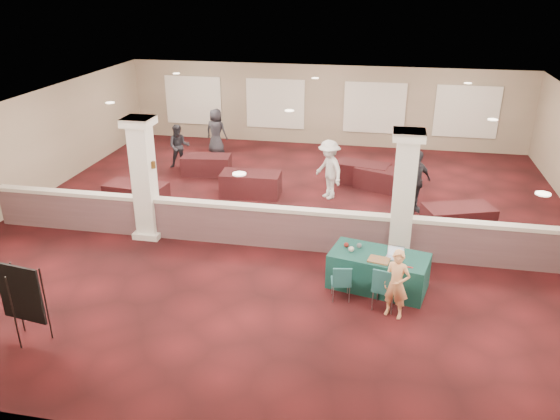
% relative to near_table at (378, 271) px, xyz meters
% --- Properties ---
extents(ground, '(16.00, 16.00, 0.00)m').
position_rel_near_table_xyz_m(ground, '(-2.55, 3.00, -0.40)').
color(ground, '#411012').
rests_on(ground, ground).
extents(wall_back, '(16.00, 0.04, 3.20)m').
position_rel_near_table_xyz_m(wall_back, '(-2.55, 11.00, 1.20)').
color(wall_back, '#85735B').
rests_on(wall_back, ground).
extents(wall_front, '(16.00, 0.04, 3.20)m').
position_rel_near_table_xyz_m(wall_front, '(-2.55, -5.00, 1.20)').
color(wall_front, '#85735B').
rests_on(wall_front, ground).
extents(wall_left, '(0.04, 16.00, 3.20)m').
position_rel_near_table_xyz_m(wall_left, '(-10.55, 3.00, 1.20)').
color(wall_left, '#85735B').
rests_on(wall_left, ground).
extents(ceiling, '(16.00, 16.00, 0.02)m').
position_rel_near_table_xyz_m(ceiling, '(-2.55, 3.00, 2.80)').
color(ceiling, white).
rests_on(ceiling, wall_back).
extents(partition_wall, '(15.60, 0.28, 1.10)m').
position_rel_near_table_xyz_m(partition_wall, '(-2.55, 1.50, 0.16)').
color(partition_wall, brown).
rests_on(partition_wall, ground).
extents(column_left, '(0.72, 0.72, 3.20)m').
position_rel_near_table_xyz_m(column_left, '(-6.05, 1.50, 1.23)').
color(column_left, white).
rests_on(column_left, ground).
extents(column_right, '(0.72, 0.72, 3.20)m').
position_rel_near_table_xyz_m(column_right, '(0.45, 1.50, 1.23)').
color(column_right, white).
rests_on(column_right, ground).
extents(sconce_left, '(0.12, 0.12, 0.18)m').
position_rel_near_table_xyz_m(sconce_left, '(-6.33, 1.50, 1.60)').
color(sconce_left, brown).
rests_on(sconce_left, column_left).
extents(sconce_right, '(0.12, 0.12, 0.18)m').
position_rel_near_table_xyz_m(sconce_right, '(-5.77, 1.50, 1.60)').
color(sconce_right, brown).
rests_on(sconce_right, column_left).
extents(near_table, '(2.28, 1.48, 0.81)m').
position_rel_near_table_xyz_m(near_table, '(0.00, 0.00, 0.00)').
color(near_table, '#103C3B').
rests_on(near_table, ground).
extents(conf_chair_main, '(0.59, 0.59, 0.97)m').
position_rel_near_table_xyz_m(conf_chair_main, '(0.14, -0.90, 0.17)').
color(conf_chair_main, '#225F63').
rests_on(conf_chair_main, ground).
extents(conf_chair_side, '(0.48, 0.48, 0.82)m').
position_rel_near_table_xyz_m(conf_chair_side, '(-0.75, -0.69, 0.08)').
color(conf_chair_side, '#225F63').
rests_on(conf_chair_side, ground).
extents(easel_board, '(0.95, 0.52, 1.61)m').
position_rel_near_table_xyz_m(easel_board, '(-6.40, -3.25, 0.62)').
color(easel_board, black).
rests_on(easel_board, ground).
extents(woman, '(0.62, 0.51, 1.47)m').
position_rel_near_table_xyz_m(woman, '(0.36, -1.07, 0.33)').
color(woman, '#FFA96E').
rests_on(woman, ground).
extents(far_table_front_left, '(1.87, 1.06, 0.72)m').
position_rel_near_table_xyz_m(far_table_front_left, '(-7.22, 3.30, -0.04)').
color(far_table_front_left, black).
rests_on(far_table_front_left, ground).
extents(far_table_front_center, '(1.88, 1.00, 0.75)m').
position_rel_near_table_xyz_m(far_table_front_center, '(-4.09, 4.84, -0.03)').
color(far_table_front_center, black).
rests_on(far_table_front_center, ground).
extents(far_table_front_right, '(2.01, 1.47, 0.73)m').
position_rel_near_table_xyz_m(far_table_front_right, '(2.02, 3.30, -0.04)').
color(far_table_front_right, black).
rests_on(far_table_front_right, ground).
extents(far_table_back_left, '(1.73, 1.02, 0.67)m').
position_rel_near_table_xyz_m(far_table_back_left, '(-6.09, 6.51, -0.07)').
color(far_table_back_left, black).
rests_on(far_table_back_left, ground).
extents(far_table_back_center, '(1.87, 1.22, 0.70)m').
position_rel_near_table_xyz_m(far_table_back_center, '(-0.72, 6.63, -0.05)').
color(far_table_back_center, black).
rests_on(far_table_back_center, ground).
extents(far_table_back_right, '(1.88, 1.41, 0.68)m').
position_rel_near_table_xyz_m(far_table_back_right, '(-0.05, 6.20, -0.06)').
color(far_table_back_right, black).
rests_on(far_table_back_right, ground).
extents(attendee_a, '(0.85, 0.63, 1.58)m').
position_rel_near_table_xyz_m(attendee_a, '(-7.25, 7.00, 0.38)').
color(attendee_a, black).
rests_on(attendee_a, ground).
extents(attendee_b, '(1.18, 1.25, 1.85)m').
position_rel_near_table_xyz_m(attendee_b, '(-1.68, 5.11, 0.52)').
color(attendee_b, beige).
rests_on(attendee_b, ground).
extents(attendee_c, '(1.19, 1.06, 1.86)m').
position_rel_near_table_xyz_m(attendee_c, '(0.87, 4.50, 0.53)').
color(attendee_c, black).
rests_on(attendee_c, ground).
extents(attendee_d, '(0.94, 0.62, 1.75)m').
position_rel_near_table_xyz_m(attendee_d, '(-6.46, 8.93, 0.47)').
color(attendee_d, black).
rests_on(attendee_d, ground).
extents(laptop_base, '(0.41, 0.33, 0.02)m').
position_rel_near_table_xyz_m(laptop_base, '(0.31, -0.13, 0.41)').
color(laptop_base, '#BBBBC0').
rests_on(laptop_base, near_table).
extents(laptop_screen, '(0.36, 0.09, 0.24)m').
position_rel_near_table_xyz_m(laptop_screen, '(0.34, -0.00, 0.54)').
color(laptop_screen, '#BBBBC0').
rests_on(laptop_screen, near_table).
extents(screen_glow, '(0.32, 0.08, 0.21)m').
position_rel_near_table_xyz_m(screen_glow, '(0.34, -0.01, 0.53)').
color(screen_glow, silver).
rests_on(screen_glow, near_table).
extents(knitting, '(0.50, 0.42, 0.03)m').
position_rel_near_table_xyz_m(knitting, '(-0.01, -0.28, 0.42)').
color(knitting, '#B6651D').
rests_on(knitting, near_table).
extents(yarn_cream, '(0.12, 0.12, 0.12)m').
position_rel_near_table_xyz_m(yarn_cream, '(-0.62, 0.02, 0.46)').
color(yarn_cream, beige).
rests_on(yarn_cream, near_table).
extents(yarn_red, '(0.11, 0.11, 0.11)m').
position_rel_near_table_xyz_m(yarn_red, '(-0.74, 0.22, 0.46)').
color(yarn_red, maroon).
rests_on(yarn_red, near_table).
extents(yarn_grey, '(0.11, 0.11, 0.11)m').
position_rel_near_table_xyz_m(yarn_grey, '(-0.46, 0.24, 0.46)').
color(yarn_grey, '#4C4D51').
rests_on(yarn_grey, near_table).
extents(scissors, '(0.14, 0.06, 0.01)m').
position_rel_near_table_xyz_m(scissors, '(0.63, -0.46, 0.41)').
color(scissors, '#B21219').
rests_on(scissors, near_table).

